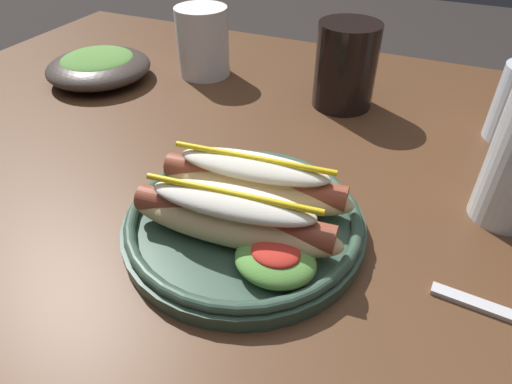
# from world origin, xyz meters

# --- Properties ---
(dining_table) EXTENTS (1.18, 0.96, 0.74)m
(dining_table) POSITION_xyz_m (0.00, 0.00, 0.64)
(dining_table) COLOR #51331E
(dining_table) RESTS_ON ground_plane
(hot_dog_plate) EXTENTS (0.25, 0.25, 0.08)m
(hot_dog_plate) POSITION_xyz_m (0.07, -0.09, 0.77)
(hot_dog_plate) COLOR #334C3D
(hot_dog_plate) RESTS_ON dining_table
(soda_cup) EXTENTS (0.09, 0.09, 0.12)m
(soda_cup) POSITION_xyz_m (0.08, 0.23, 0.80)
(soda_cup) COLOR black
(soda_cup) RESTS_ON dining_table
(extra_cup) EXTENTS (0.09, 0.09, 0.11)m
(extra_cup) POSITION_xyz_m (-0.17, 0.25, 0.80)
(extra_cup) COLOR white
(extra_cup) RESTS_ON dining_table
(side_bowl) EXTENTS (0.17, 0.17, 0.05)m
(side_bowl) POSITION_xyz_m (-0.32, 0.16, 0.76)
(side_bowl) COLOR #423833
(side_bowl) RESTS_ON dining_table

